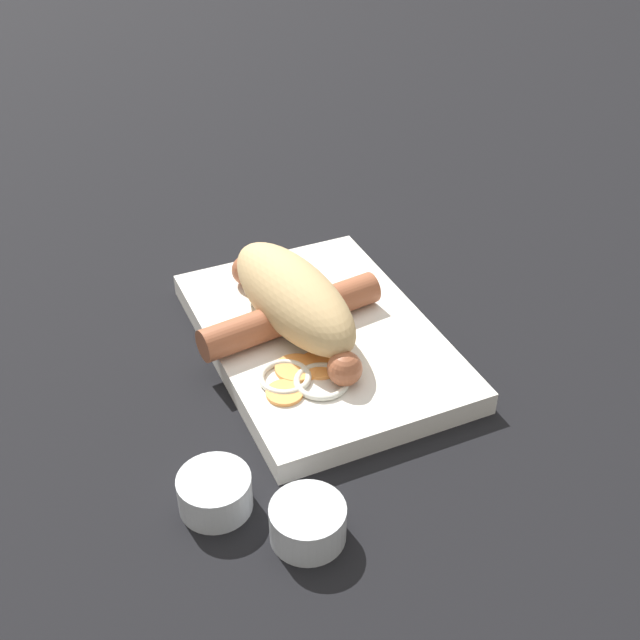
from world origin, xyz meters
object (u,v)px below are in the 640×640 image
bread_roll (293,296)px  condiment_cup_far (308,524)px  food_tray (320,339)px  condiment_cup_near (215,494)px  sausage (292,315)px

bread_roll → condiment_cup_far: bearing=159.9°
food_tray → bread_roll: 0.05m
food_tray → condiment_cup_near: (-0.13, 0.14, 0.00)m
food_tray → bread_roll: size_ratio=1.52×
bread_roll → condiment_cup_near: size_ratio=3.41×
condiment_cup_near → condiment_cup_far: same height
bread_roll → sausage: size_ratio=0.91×
food_tray → bread_roll: bread_roll is taller
food_tray → sausage: size_ratio=1.38×
sausage → condiment_cup_near: size_ratio=3.75×
food_tray → condiment_cup_far: size_ratio=5.18×
condiment_cup_near → condiment_cup_far: bearing=-136.2°
bread_roll → condiment_cup_far: size_ratio=3.41×
food_tray → condiment_cup_far: 0.20m
condiment_cup_far → food_tray: bearing=-26.4°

